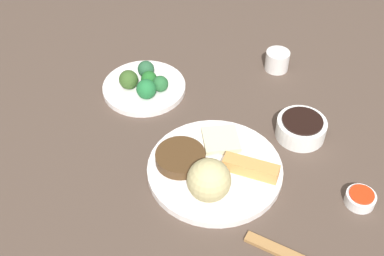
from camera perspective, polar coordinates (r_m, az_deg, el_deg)
name	(u,v)px	position (r m, az deg, el deg)	size (l,w,h in m)	color
tabletop	(219,159)	(1.03, 3.16, -3.68)	(2.20, 2.20, 0.02)	#4D3D33
main_plate	(215,169)	(0.98, 2.67, -4.83)	(0.27, 0.27, 0.02)	white
rice_scoop	(209,180)	(0.90, 1.99, -6.09)	(0.08, 0.08, 0.08)	tan
spring_roll	(251,168)	(0.96, 6.85, -4.63)	(0.11, 0.03, 0.03)	#D8934B
crab_rangoon_wonton	(221,140)	(1.02, 3.39, -1.39)	(0.07, 0.07, 0.01)	beige
stir_fry_heap	(180,158)	(0.98, -1.36, -3.46)	(0.10, 0.10, 0.02)	#493019
broccoli_plate	(144,88)	(1.17, -5.58, 4.71)	(0.20, 0.20, 0.01)	white
broccoli_floret_0	(149,79)	(1.16, -5.03, 5.72)	(0.04, 0.04, 0.04)	#206526
broccoli_floret_2	(146,69)	(1.19, -5.39, 6.86)	(0.04, 0.04, 0.04)	#275937
broccoli_floret_3	(146,89)	(1.12, -5.34, 4.54)	(0.05, 0.05, 0.05)	#216F37
broccoli_floret_4	(129,80)	(1.15, -7.40, 5.61)	(0.05, 0.05, 0.05)	#375824
broccoli_floret_6	(160,84)	(1.14, -3.71, 5.17)	(0.04, 0.04, 0.04)	#276433
soy_sauce_bowl	(301,129)	(1.07, 12.57, -0.06)	(0.11, 0.11, 0.04)	white
soy_sauce_bowl_liquid	(303,121)	(1.06, 12.75, 0.81)	(0.09, 0.09, 0.00)	black
sauce_ramekin_sweet_and_sour	(360,199)	(0.99, 19.00, -7.80)	(0.06, 0.06, 0.02)	white
sauce_ramekin_sweet_and_sour_liquid	(362,194)	(0.98, 19.17, -7.32)	(0.05, 0.05, 0.00)	red
teacup	(277,61)	(1.24, 9.88, 7.75)	(0.06, 0.06, 0.05)	silver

